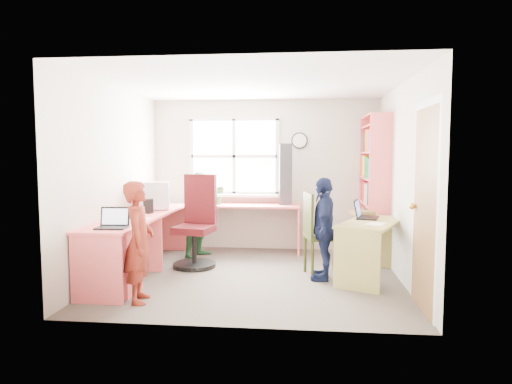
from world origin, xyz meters
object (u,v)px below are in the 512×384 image
person_navy (324,229)px  cd_tower (285,174)px  person_red (139,242)px  right_desk (372,237)px  bookshelf (374,191)px  person_green (202,215)px  l_desk (146,243)px  crt_monitor (155,195)px  laptop_left (113,223)px  swivel_chair (197,227)px  potted_plant (219,195)px  laptop_right (363,214)px  wooden_chair (318,231)px

person_navy → cd_tower: bearing=-156.4°
person_navy → person_red: bearing=-57.5°
right_desk → cd_tower: bearing=152.1°
bookshelf → person_green: bookshelf is taller
l_desk → bookshelf: 3.35m
bookshelf → person_navy: 1.50m
crt_monitor → person_red: person_red is taller
person_navy → laptop_left: bearing=-64.8°
person_navy → right_desk: bearing=102.3°
right_desk → person_navy: bearing=-148.2°
swivel_chair → potted_plant: (0.15, 0.93, 0.35)m
bookshelf → laptop_left: bearing=-145.8°
crt_monitor → l_desk: bearing=-94.5°
crt_monitor → person_navy: 2.48m
bookshelf → person_navy: size_ratio=1.66×
l_desk → person_green: (0.42, 1.31, 0.18)m
right_desk → laptop_right: (-0.07, 0.24, 0.25)m
potted_plant → crt_monitor: bearing=-137.7°
right_desk → swivel_chair: swivel_chair is taller
laptop_right → wooden_chair: bearing=121.0°
potted_plant → bookshelf: bearing=-5.1°
wooden_chair → person_navy: (0.06, -0.15, 0.06)m
bookshelf → person_green: (-2.54, -0.16, -0.37)m
person_navy → potted_plant: bearing=-128.2°
laptop_right → person_navy: person_navy is taller
laptop_left → person_red: (0.35, -0.17, -0.17)m
right_desk → person_navy: 0.61m
laptop_right → swivel_chair: bearing=99.4°
wooden_chair → person_red: 2.24m
right_desk → cd_tower: size_ratio=1.44×
potted_plant → person_navy: person_navy is taller
wooden_chair → cd_tower: cd_tower is taller
l_desk → swivel_chair: swivel_chair is taller
right_desk → laptop_left: laptop_left is taller
crt_monitor → potted_plant: (0.80, 0.73, -0.06)m
right_desk → swivel_chair: bearing=-166.6°
swivel_chair → wooden_chair: swivel_chair is taller
bookshelf → potted_plant: bookshelf is taller
l_desk → bookshelf: size_ratio=1.40×
wooden_chair → laptop_right: bearing=4.3°
right_desk → laptop_right: laptop_right is taller
cd_tower → person_red: bearing=-127.6°
l_desk → laptop_right: laptop_right is taller
laptop_left → laptop_right: bearing=18.9°
laptop_left → person_red: person_red is taller
right_desk → laptop_right: 0.36m
laptop_right → potted_plant: (-2.08, 1.11, 0.12)m
right_desk → crt_monitor: (-2.95, 0.62, 0.43)m
cd_tower → person_red: cd_tower is taller
swivel_chair → person_green: person_green is taller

